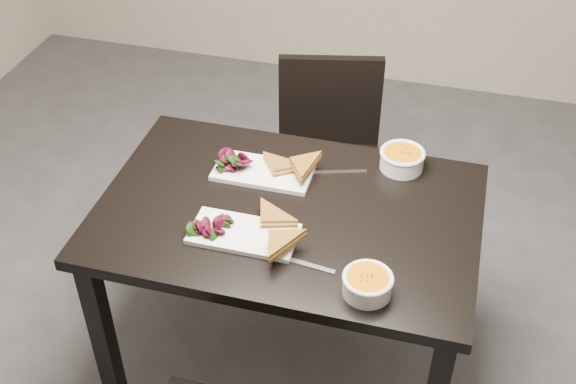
% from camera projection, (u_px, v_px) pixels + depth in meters
% --- Properties ---
extents(table, '(1.20, 0.80, 0.75)m').
position_uv_depth(table, '(288.00, 232.00, 2.35)').
color(table, black).
rests_on(table, ground).
extents(chair_far, '(0.50, 0.50, 0.85)m').
position_uv_depth(chair_far, '(329.00, 150.00, 2.99)').
color(chair_far, black).
rests_on(chair_far, ground).
extents(plate_near, '(0.32, 0.16, 0.02)m').
position_uv_depth(plate_near, '(244.00, 234.00, 2.18)').
color(plate_near, white).
rests_on(plate_near, table).
extents(sandwich_near, '(0.19, 0.16, 0.05)m').
position_uv_depth(sandwich_near, '(266.00, 226.00, 2.16)').
color(sandwich_near, '#AD7424').
rests_on(sandwich_near, plate_near).
extents(salad_near, '(0.10, 0.09, 0.04)m').
position_uv_depth(salad_near, '(212.00, 221.00, 2.19)').
color(salad_near, black).
rests_on(salad_near, plate_near).
extents(soup_bowl_near, '(0.14, 0.14, 0.06)m').
position_uv_depth(soup_bowl_near, '(368.00, 283.00, 1.99)').
color(soup_bowl_near, white).
rests_on(soup_bowl_near, table).
extents(cutlery_near, '(0.18, 0.04, 0.00)m').
position_uv_depth(cutlery_near, '(305.00, 264.00, 2.09)').
color(cutlery_near, silver).
rests_on(cutlery_near, table).
extents(plate_far, '(0.33, 0.16, 0.02)m').
position_uv_depth(plate_far, '(263.00, 172.00, 2.42)').
color(plate_far, white).
rests_on(plate_far, table).
extents(sandwich_far, '(0.20, 0.19, 0.05)m').
position_uv_depth(sandwich_far, '(281.00, 169.00, 2.38)').
color(sandwich_far, '#AD7424').
rests_on(sandwich_far, plate_far).
extents(salad_far, '(0.10, 0.09, 0.04)m').
position_uv_depth(salad_far, '(234.00, 160.00, 2.42)').
color(salad_far, black).
rests_on(salad_far, plate_far).
extents(soup_bowl_far, '(0.15, 0.15, 0.07)m').
position_uv_depth(soup_bowl_far, '(402.00, 158.00, 2.43)').
color(soup_bowl_far, white).
rests_on(soup_bowl_far, table).
extents(cutlery_far, '(0.18, 0.07, 0.00)m').
position_uv_depth(cutlery_far, '(340.00, 172.00, 2.43)').
color(cutlery_far, silver).
rests_on(cutlery_far, table).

